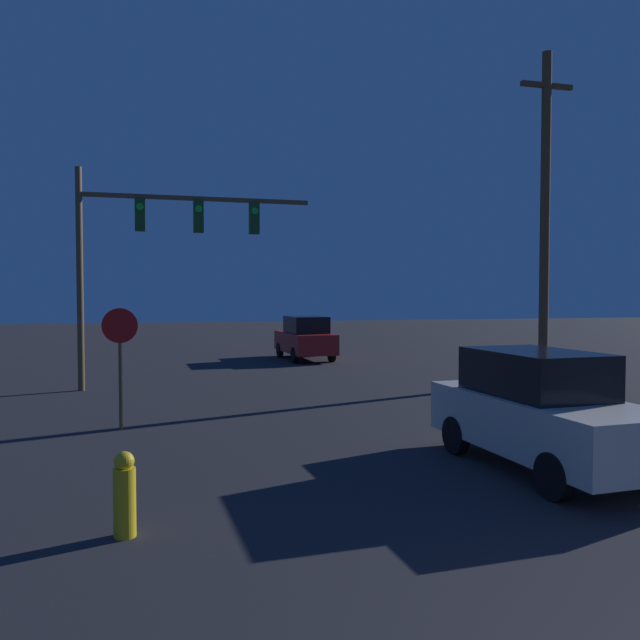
# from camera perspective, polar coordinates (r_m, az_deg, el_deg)

# --- Properties ---
(car_near) EXTENTS (1.83, 4.03, 1.77)m
(car_near) POSITION_cam_1_polar(r_m,az_deg,el_deg) (10.00, 19.52, -7.79)
(car_near) COLOR beige
(car_near) RESTS_ON ground_plane
(car_far) EXTENTS (1.81, 4.02, 1.77)m
(car_far) POSITION_cam_1_polar(r_m,az_deg,el_deg) (25.36, -1.37, -1.65)
(car_far) COLOR #B21E1E
(car_far) RESTS_ON ground_plane
(traffic_signal_mast) EXTENTS (6.48, 0.30, 6.09)m
(traffic_signal_mast) POSITION_cam_1_polar(r_m,az_deg,el_deg) (18.19, -15.01, 7.32)
(traffic_signal_mast) COLOR brown
(traffic_signal_mast) RESTS_ON ground_plane
(stop_sign) EXTENTS (0.67, 0.07, 2.36)m
(stop_sign) POSITION_cam_1_polar(r_m,az_deg,el_deg) (12.64, -17.81, -2.24)
(stop_sign) COLOR brown
(stop_sign) RESTS_ON ground_plane
(utility_pole) EXTENTS (1.70, 0.28, 9.81)m
(utility_pole) POSITION_cam_1_polar(r_m,az_deg,el_deg) (20.02, 19.87, 9.18)
(utility_pole) COLOR brown
(utility_pole) RESTS_ON ground_plane
(fire_hydrant) EXTENTS (0.24, 0.24, 0.93)m
(fire_hydrant) POSITION_cam_1_polar(r_m,az_deg,el_deg) (7.29, -17.44, -14.99)
(fire_hydrant) COLOR gold
(fire_hydrant) RESTS_ON ground_plane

